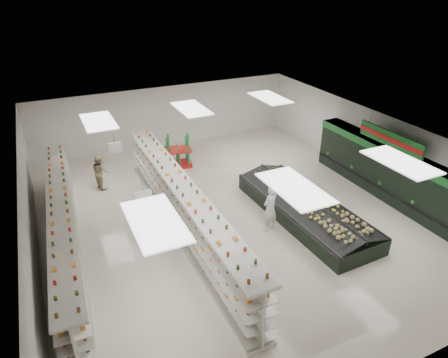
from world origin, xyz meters
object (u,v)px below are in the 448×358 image
produce_island (305,208)px  soda_endcap (178,151)px  gondola_center (183,210)px  shopper_main (270,208)px  shopper_background (100,171)px  gondola_left (65,231)px

produce_island → soda_endcap: soda_endcap is taller
gondola_center → shopper_main: 3.14m
shopper_main → shopper_background: (-5.00, 5.96, -0.13)m
shopper_main → soda_endcap: bearing=-98.0°
gondola_left → soda_endcap: (5.65, 4.82, -0.05)m
soda_endcap → shopper_main: 6.71m
soda_endcap → produce_island: bearing=-66.0°
gondola_left → shopper_main: 7.08m
gondola_center → produce_island: (4.56, -1.07, -0.48)m
gondola_center → soda_endcap: (1.68, 5.38, -0.12)m
gondola_left → soda_endcap: size_ratio=6.48×
gondola_center → shopper_main: bearing=-22.7°
soda_endcap → gondola_left: bearing=-139.5°
gondola_center → soda_endcap: size_ratio=6.99×
shopper_background → gondola_center: bearing=-170.5°
shopper_main → gondola_left: bearing=-32.9°
gondola_left → soda_endcap: 7.43m
produce_island → shopper_main: bearing=-175.1°
shopper_main → shopper_background: bearing=-68.4°
shopper_background → soda_endcap: bearing=-94.8°
soda_endcap → shopper_background: 3.84m
gondola_left → shopper_background: bearing=68.9°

